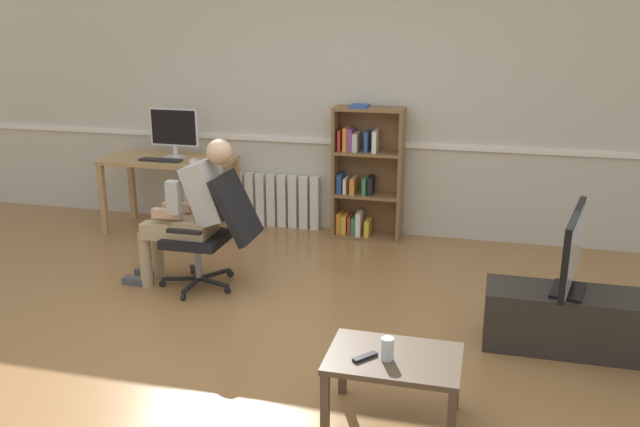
# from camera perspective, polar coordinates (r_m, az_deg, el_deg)

# --- Properties ---
(ground_plane) EXTENTS (18.00, 18.00, 0.00)m
(ground_plane) POSITION_cam_1_polar(r_m,az_deg,el_deg) (4.58, -4.56, -11.31)
(ground_plane) COLOR olive
(back_wall) EXTENTS (12.00, 0.13, 2.70)m
(back_wall) POSITION_cam_1_polar(r_m,az_deg,el_deg) (6.64, 2.65, 9.84)
(back_wall) COLOR beige
(back_wall) RESTS_ON ground_plane
(computer_desk) EXTENTS (1.29, 0.65, 0.76)m
(computer_desk) POSITION_cam_1_polar(r_m,az_deg,el_deg) (6.88, -12.81, 3.79)
(computer_desk) COLOR tan
(computer_desk) RESTS_ON ground_plane
(imac_monitor) EXTENTS (0.52, 0.14, 0.49)m
(imac_monitor) POSITION_cam_1_polar(r_m,az_deg,el_deg) (6.86, -12.42, 7.08)
(imac_monitor) COLOR silver
(imac_monitor) RESTS_ON computer_desk
(keyboard) EXTENTS (0.43, 0.12, 0.02)m
(keyboard) POSITION_cam_1_polar(r_m,az_deg,el_deg) (6.74, -13.52, 4.48)
(keyboard) COLOR black
(keyboard) RESTS_ON computer_desk
(computer_mouse) EXTENTS (0.06, 0.10, 0.03)m
(computer_mouse) POSITION_cam_1_polar(r_m,az_deg,el_deg) (6.61, -10.77, 4.46)
(computer_mouse) COLOR white
(computer_mouse) RESTS_ON computer_desk
(bookshelf) EXTENTS (0.68, 0.29, 1.32)m
(bookshelf) POSITION_cam_1_polar(r_m,az_deg,el_deg) (6.54, 3.79, 3.23)
(bookshelf) COLOR brown
(bookshelf) RESTS_ON ground_plane
(radiator) EXTENTS (0.91, 0.08, 0.55)m
(radiator) POSITION_cam_1_polar(r_m,az_deg,el_deg) (6.94, -3.73, 1.11)
(radiator) COLOR white
(radiator) RESTS_ON ground_plane
(office_chair) EXTENTS (0.82, 0.61, 0.96)m
(office_chair) POSITION_cam_1_polar(r_m,az_deg,el_deg) (5.35, -9.04, -1.16)
(office_chair) COLOR black
(office_chair) RESTS_ON ground_plane
(person_seated) EXTENTS (0.96, 0.40, 1.23)m
(person_seated) POSITION_cam_1_polar(r_m,az_deg,el_deg) (5.39, -11.03, 0.36)
(person_seated) COLOR tan
(person_seated) RESTS_ON ground_plane
(tv_stand) EXTENTS (1.03, 0.41, 0.40)m
(tv_stand) POSITION_cam_1_polar(r_m,az_deg,el_deg) (4.75, 20.22, -8.56)
(tv_stand) COLOR #2D2823
(tv_stand) RESTS_ON ground_plane
(tv_screen) EXTENTS (0.26, 0.81, 0.55)m
(tv_screen) POSITION_cam_1_polar(r_m,az_deg,el_deg) (4.57, 20.86, -2.99)
(tv_screen) COLOR black
(tv_screen) RESTS_ON tv_stand
(coffee_table) EXTENTS (0.71, 0.49, 0.40)m
(coffee_table) POSITION_cam_1_polar(r_m,az_deg,el_deg) (3.67, 6.35, -12.83)
(coffee_table) COLOR #4C3D2D
(coffee_table) RESTS_ON ground_plane
(drinking_glass) EXTENTS (0.07, 0.07, 0.12)m
(drinking_glass) POSITION_cam_1_polar(r_m,az_deg,el_deg) (3.58, 5.80, -11.47)
(drinking_glass) COLOR silver
(drinking_glass) RESTS_ON coffee_table
(spare_remote) EXTENTS (0.12, 0.14, 0.02)m
(spare_remote) POSITION_cam_1_polar(r_m,az_deg,el_deg) (3.60, 3.89, -12.19)
(spare_remote) COLOR black
(spare_remote) RESTS_ON coffee_table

